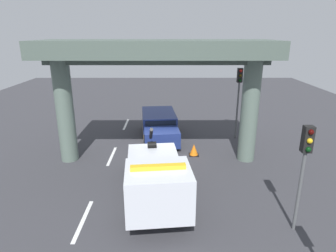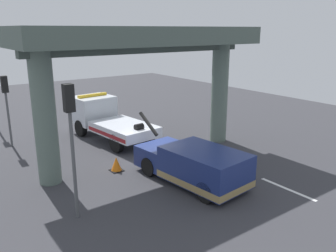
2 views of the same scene
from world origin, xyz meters
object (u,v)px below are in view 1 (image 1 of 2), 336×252
(traffic_light_far, at_px, (305,156))
(traffic_cone_orange, at_px, (194,150))
(towed_van_green, at_px, (159,126))
(tow_truck_white, at_px, (156,178))
(traffic_light_near, at_px, (239,88))

(traffic_light_far, distance_m, traffic_cone_orange, 7.75)
(towed_van_green, xyz_separation_m, traffic_cone_orange, (3.10, 2.08, -0.46))
(traffic_light_far, bearing_deg, tow_truck_white, -107.69)
(towed_van_green, relative_size, traffic_cone_orange, 8.06)
(traffic_light_far, bearing_deg, towed_van_green, -152.25)
(towed_van_green, distance_m, traffic_light_far, 11.21)
(towed_van_green, height_order, traffic_light_far, traffic_light_far)
(tow_truck_white, xyz_separation_m, traffic_light_near, (-7.89, 5.04, 2.19))
(tow_truck_white, bearing_deg, traffic_cone_orange, 158.44)
(traffic_light_near, bearing_deg, towed_van_green, -92.75)
(traffic_light_near, bearing_deg, tow_truck_white, -32.58)
(towed_van_green, distance_m, traffic_cone_orange, 3.76)
(traffic_light_near, relative_size, traffic_cone_orange, 6.99)
(traffic_cone_orange, bearing_deg, tow_truck_white, -21.56)
(tow_truck_white, distance_m, traffic_light_near, 9.62)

